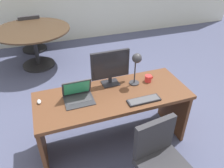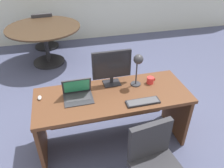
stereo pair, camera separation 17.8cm
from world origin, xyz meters
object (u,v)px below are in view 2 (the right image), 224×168
(monitor, at_px, (112,66))
(laptop, at_px, (77,91))
(coffee_mug, at_px, (150,80))
(desk, at_px, (112,106))
(meeting_chair_near, at_px, (45,35))
(keyboard, at_px, (143,102))
(mouse, at_px, (40,98))
(meeting_table, at_px, (45,36))
(desk_lamp, at_px, (138,63))

(monitor, xyz_separation_m, laptop, (-0.43, -0.16, -0.17))
(coffee_mug, bearing_deg, monitor, 166.98)
(desk, distance_m, meeting_chair_near, 3.28)
(keyboard, xyz_separation_m, mouse, (-1.07, 0.34, 0.01))
(coffee_mug, relative_size, meeting_table, 0.07)
(desk, relative_size, monitor, 3.84)
(mouse, bearing_deg, desk_lamp, -0.70)
(laptop, xyz_separation_m, keyboard, (0.66, -0.28, -0.06))
(monitor, relative_size, coffee_mug, 4.26)
(meeting_chair_near, bearing_deg, meeting_table, -87.40)
(keyboard, distance_m, meeting_chair_near, 3.63)
(desk, bearing_deg, laptop, 178.10)
(meeting_chair_near, bearing_deg, mouse, -89.74)
(desk_lamp, bearing_deg, meeting_table, 114.96)
(desk, xyz_separation_m, laptop, (-0.38, 0.01, 0.28))
(keyboard, xyz_separation_m, meeting_chair_near, (-1.08, 3.44, -0.43))
(desk_lamp, bearing_deg, keyboard, -97.29)
(keyboard, relative_size, coffee_mug, 3.43)
(laptop, height_order, meeting_chair_near, laptop)
(keyboard, bearing_deg, coffee_mug, 56.51)
(desk, distance_m, coffee_mug, 0.56)
(desk_lamp, relative_size, meeting_table, 0.29)
(desk_lamp, height_order, meeting_table, desk_lamp)
(monitor, bearing_deg, keyboard, -62.26)
(desk_lamp, height_order, coffee_mug, desk_lamp)
(laptop, relative_size, desk_lamp, 0.77)
(desk, height_order, meeting_table, meeting_table)
(desk, relative_size, desk_lamp, 4.26)
(keyboard, relative_size, meeting_table, 0.25)
(mouse, relative_size, meeting_table, 0.05)
(coffee_mug, bearing_deg, keyboard, -123.49)
(desk_lamp, distance_m, coffee_mug, 0.32)
(desk, height_order, mouse, mouse)
(mouse, distance_m, coffee_mug, 1.29)
(keyboard, height_order, meeting_table, meeting_table)
(desk, height_order, coffee_mug, coffee_mug)
(keyboard, xyz_separation_m, desk_lamp, (0.04, 0.33, 0.29))
(mouse, bearing_deg, laptop, -8.13)
(keyboard, relative_size, desk_lamp, 0.89)
(laptop, bearing_deg, monitor, 20.49)
(keyboard, bearing_deg, meeting_chair_near, 107.47)
(meeting_table, bearing_deg, laptop, -80.75)
(keyboard, bearing_deg, meeting_table, 111.46)
(keyboard, height_order, coffee_mug, coffee_mug)
(laptop, bearing_deg, mouse, 171.87)
(monitor, xyz_separation_m, meeting_table, (-0.82, 2.22, -0.40))
(desk_lamp, bearing_deg, mouse, 179.30)
(laptop, height_order, coffee_mug, laptop)
(keyboard, distance_m, meeting_table, 2.87)
(monitor, distance_m, laptop, 0.49)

